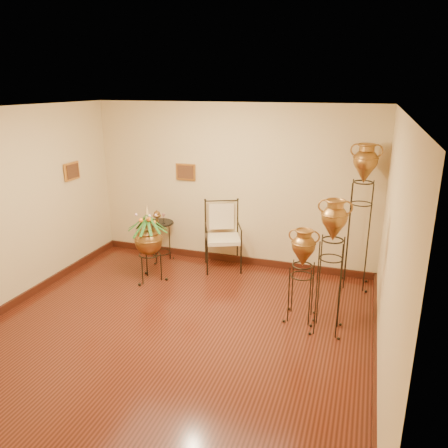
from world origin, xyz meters
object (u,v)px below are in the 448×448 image
(planter_urn, at_px, (148,238))
(armchair, at_px, (223,236))
(amphora_mid, at_px, (331,267))
(amphora_tall, at_px, (360,216))
(side_table, at_px, (160,240))

(planter_urn, distance_m, armchair, 1.29)
(amphora_mid, relative_size, armchair, 1.53)
(amphora_tall, bearing_deg, planter_urn, -165.17)
(amphora_tall, xyz_separation_m, side_table, (-3.41, 0.00, -0.79))
(amphora_tall, height_order, armchair, amphora_tall)
(planter_urn, distance_m, side_table, 0.94)
(armchair, bearing_deg, side_table, 156.48)
(amphora_tall, relative_size, planter_urn, 1.74)
(amphora_tall, relative_size, amphora_mid, 1.28)
(armchair, height_order, side_table, armchair)
(planter_urn, height_order, side_table, planter_urn)
(amphora_mid, xyz_separation_m, armchair, (-1.92, 1.50, -0.32))
(amphora_tall, bearing_deg, amphora_mid, -100.59)
(amphora_mid, distance_m, armchair, 2.46)
(amphora_mid, distance_m, side_table, 3.51)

